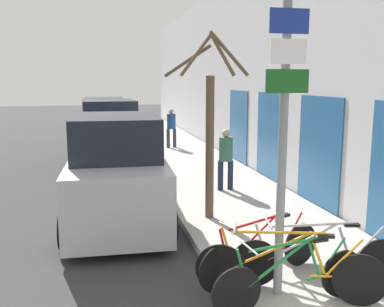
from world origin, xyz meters
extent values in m
plane|color=#333335|center=(0.00, 11.20, 0.00)|extent=(80.00, 80.00, 0.00)
cube|color=#ADA89E|center=(2.60, 14.00, 0.07)|extent=(3.20, 32.00, 0.15)
cube|color=#BCBCC1|center=(4.35, 14.00, 3.25)|extent=(0.20, 32.00, 6.50)
cube|color=#26598C|center=(4.23, 6.42, 1.38)|extent=(0.03, 1.82, 2.45)
cube|color=#26598C|center=(4.23, 9.19, 1.38)|extent=(0.03, 1.82, 2.45)
cube|color=#26598C|center=(4.23, 11.97, 1.38)|extent=(0.03, 1.82, 2.45)
cylinder|color=gray|center=(1.65, 2.75, 2.04)|extent=(0.11, 0.11, 3.77)
cube|color=navy|center=(1.65, 2.69, 3.63)|extent=(0.50, 0.02, 0.29)
cube|color=white|center=(1.65, 2.69, 3.28)|extent=(0.46, 0.02, 0.29)
cube|color=#19591E|center=(1.65, 2.69, 2.93)|extent=(0.56, 0.02, 0.28)
cylinder|color=black|center=(0.93, 2.32, 0.47)|extent=(0.63, 0.11, 0.63)
cylinder|color=black|center=(2.44, 2.49, 0.47)|extent=(0.63, 0.11, 0.63)
cylinder|color=#197233|center=(1.50, 2.39, 0.76)|extent=(0.85, 0.13, 0.52)
cylinder|color=#197233|center=(1.57, 2.39, 0.98)|extent=(0.98, 0.15, 0.08)
cylinder|color=#197233|center=(1.99, 2.44, 0.74)|extent=(0.19, 0.06, 0.45)
cylinder|color=#197233|center=(2.18, 2.46, 0.49)|extent=(0.53, 0.09, 0.08)
cylinder|color=#197233|center=(2.25, 2.47, 0.71)|extent=(0.40, 0.07, 0.51)
cylinder|color=#197233|center=(1.01, 2.33, 0.74)|extent=(0.19, 0.05, 0.55)
cube|color=black|center=(2.06, 2.45, 0.98)|extent=(0.21, 0.10, 0.04)
cylinder|color=#99999E|center=(1.08, 2.34, 1.00)|extent=(0.07, 0.44, 0.02)
cylinder|color=black|center=(0.92, 2.92, 0.49)|extent=(0.64, 0.30, 0.68)
cylinder|color=black|center=(2.52, 2.24, 0.49)|extent=(0.64, 0.30, 0.68)
cylinder|color=orange|center=(1.52, 2.66, 0.81)|extent=(0.91, 0.41, 0.56)
cylinder|color=orange|center=(1.60, 2.63, 1.05)|extent=(1.05, 0.48, 0.09)
cylinder|color=orange|center=(2.04, 2.44, 0.78)|extent=(0.20, 0.11, 0.49)
cylinder|color=orange|center=(2.24, 2.36, 0.52)|extent=(0.57, 0.27, 0.08)
cylinder|color=orange|center=(2.32, 2.32, 0.76)|extent=(0.43, 0.21, 0.55)
cylinder|color=orange|center=(1.00, 2.88, 0.78)|extent=(0.20, 0.11, 0.59)
cube|color=black|center=(2.12, 2.41, 1.04)|extent=(0.22, 0.15, 0.04)
cylinder|color=#99999E|center=(1.08, 2.85, 1.07)|extent=(0.19, 0.41, 0.02)
cylinder|color=black|center=(1.43, 3.02, 0.48)|extent=(0.66, 0.17, 0.67)
cylinder|color=black|center=(3.13, 2.66, 0.48)|extent=(0.66, 0.17, 0.67)
cylinder|color=#B7B7BC|center=(2.07, 2.88, 0.79)|extent=(0.96, 0.24, 0.55)
cylinder|color=#B7B7BC|center=(2.15, 2.86, 1.02)|extent=(1.11, 0.27, 0.09)
cylinder|color=#B7B7BC|center=(2.62, 2.77, 0.77)|extent=(0.21, 0.08, 0.48)
cylinder|color=#B7B7BC|center=(2.83, 2.72, 0.51)|extent=(0.60, 0.15, 0.08)
cylinder|color=#B7B7BC|center=(2.91, 2.70, 0.74)|extent=(0.45, 0.12, 0.53)
cylinder|color=#B7B7BC|center=(1.52, 3.00, 0.77)|extent=(0.21, 0.07, 0.58)
cube|color=black|center=(2.70, 2.75, 1.02)|extent=(0.21, 0.12, 0.04)
cylinder|color=#99999E|center=(1.60, 2.98, 1.05)|extent=(0.11, 0.44, 0.02)
cylinder|color=black|center=(0.91, 2.96, 0.48)|extent=(0.63, 0.26, 0.66)
cylinder|color=black|center=(2.36, 3.51, 0.48)|extent=(0.63, 0.26, 0.66)
cylinder|color=red|center=(1.45, 3.16, 0.78)|extent=(0.83, 0.34, 0.54)
cylinder|color=red|center=(1.52, 3.19, 1.01)|extent=(0.95, 0.39, 0.09)
cylinder|color=red|center=(1.92, 3.34, 0.76)|extent=(0.19, 0.10, 0.47)
cylinder|color=red|center=(2.10, 3.41, 0.50)|extent=(0.52, 0.22, 0.08)
cylinder|color=red|center=(2.18, 3.44, 0.73)|extent=(0.39, 0.17, 0.53)
cylinder|color=red|center=(0.98, 2.99, 0.76)|extent=(0.19, 0.10, 0.57)
cube|color=black|center=(1.99, 3.37, 1.01)|extent=(0.22, 0.15, 0.04)
cylinder|color=#99999E|center=(1.05, 3.01, 1.04)|extent=(0.18, 0.42, 0.02)
cube|color=#B2B7BC|center=(-0.21, 6.73, 0.80)|extent=(2.05, 4.62, 1.25)
cube|color=black|center=(-0.22, 6.55, 1.84)|extent=(1.77, 2.43, 0.83)
cylinder|color=black|center=(-1.08, 8.18, 0.32)|extent=(0.25, 0.64, 0.63)
cylinder|color=black|center=(0.78, 8.10, 0.32)|extent=(0.25, 0.64, 0.63)
cylinder|color=black|center=(-1.20, 5.36, 0.32)|extent=(0.25, 0.64, 0.63)
cylinder|color=black|center=(0.66, 5.28, 0.32)|extent=(0.25, 0.64, 0.63)
cube|color=#51565B|center=(-0.19, 12.55, 0.78)|extent=(2.04, 4.46, 1.20)
cube|color=black|center=(-0.18, 12.37, 1.84)|extent=(1.77, 2.35, 0.93)
cylinder|color=black|center=(-1.18, 13.87, 0.33)|extent=(0.25, 0.66, 0.65)
cylinder|color=black|center=(0.69, 13.95, 0.33)|extent=(0.25, 0.66, 0.65)
cylinder|color=black|center=(-1.07, 11.15, 0.33)|extent=(0.25, 0.66, 0.65)
cylinder|color=black|center=(0.80, 11.23, 0.33)|extent=(0.25, 0.66, 0.65)
cube|color=gray|center=(-0.20, 17.79, 0.78)|extent=(2.05, 4.35, 1.22)
cube|color=black|center=(-0.21, 17.62, 1.79)|extent=(1.78, 2.29, 0.81)
cylinder|color=black|center=(-1.08, 19.15, 0.31)|extent=(0.24, 0.62, 0.61)
cylinder|color=black|center=(0.79, 19.07, 0.31)|extent=(0.24, 0.62, 0.61)
cylinder|color=black|center=(-1.19, 16.50, 0.31)|extent=(0.24, 0.62, 0.61)
cylinder|color=black|center=(0.68, 16.42, 0.31)|extent=(0.24, 0.62, 0.61)
cylinder|color=#1E2338|center=(2.74, 8.16, 0.53)|extent=(0.14, 0.14, 0.76)
cylinder|color=#1E2338|center=(2.47, 8.14, 0.53)|extent=(0.14, 0.14, 0.76)
cylinder|color=#33664C|center=(2.60, 8.15, 1.22)|extent=(0.35, 0.35, 0.61)
sphere|color=tan|center=(2.60, 8.15, 1.62)|extent=(0.21, 0.21, 0.21)
cylinder|color=#333338|center=(2.35, 15.47, 0.55)|extent=(0.15, 0.15, 0.79)
cylinder|color=#333338|center=(2.62, 15.50, 0.55)|extent=(0.15, 0.15, 0.79)
cylinder|color=navy|center=(2.49, 15.48, 1.25)|extent=(0.36, 0.36, 0.63)
sphere|color=tan|center=(2.49, 15.48, 1.67)|extent=(0.21, 0.21, 0.21)
cylinder|color=brown|center=(1.61, 6.07, 1.59)|extent=(0.17, 0.17, 2.88)
cylinder|color=brown|center=(1.91, 5.82, 3.45)|extent=(0.67, 0.59, 0.88)
cylinder|color=brown|center=(1.78, 5.84, 3.44)|extent=(0.42, 0.54, 0.85)
cylinder|color=brown|center=(1.31, 6.04, 3.42)|extent=(0.66, 0.14, 0.81)
cylinder|color=brown|center=(1.22, 6.37, 3.32)|extent=(0.86, 0.69, 0.63)
camera|label=1|loc=(-0.61, -2.14, 2.94)|focal=40.00mm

